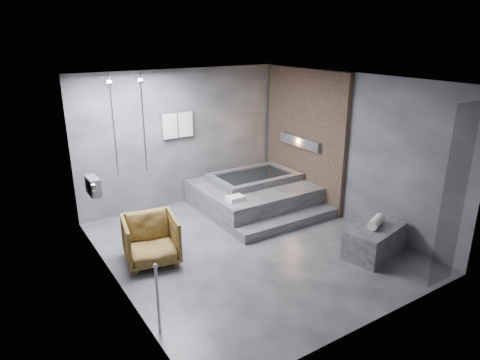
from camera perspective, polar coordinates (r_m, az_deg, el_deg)
room at (r=7.18m, az=3.03°, el=5.05°), size 5.00×5.04×2.82m
tub_deck at (r=8.93m, az=1.78°, el=-2.05°), size 2.20×2.00×0.50m
tub_step at (r=8.13m, az=6.49°, el=-5.62°), size 2.20×0.36×0.18m
concrete_bench at (r=7.41m, az=17.50°, el=-7.68°), size 1.19×0.82×0.49m
driftwood_chair at (r=6.94m, az=-11.80°, el=-7.81°), size 0.95×0.97×0.76m
rolled_towel at (r=7.29m, az=17.70°, el=-5.34°), size 0.46×0.32×0.16m
deck_towel at (r=7.98m, az=-0.61°, el=-2.45°), size 0.31×0.23×0.08m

